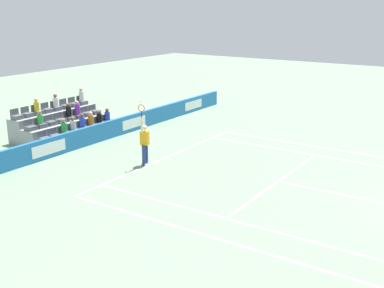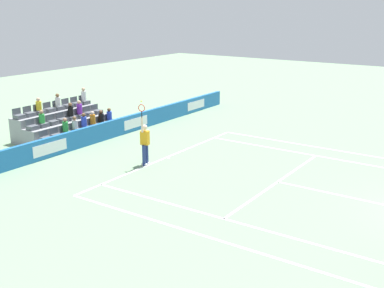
# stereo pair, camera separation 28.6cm
# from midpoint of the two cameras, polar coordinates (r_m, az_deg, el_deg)

# --- Properties ---
(line_baseline) EXTENTS (10.97, 0.10, 0.01)m
(line_baseline) POSITION_cam_midpoint_polar(r_m,az_deg,el_deg) (21.95, -2.70, -1.61)
(line_baseline) COLOR white
(line_baseline) RESTS_ON ground
(line_service) EXTENTS (8.23, 0.10, 0.01)m
(line_service) POSITION_cam_midpoint_polar(r_m,az_deg,el_deg) (19.31, 10.46, -4.38)
(line_service) COLOR white
(line_service) RESTS_ON ground
(line_centre_service) EXTENTS (0.10, 6.40, 0.01)m
(line_centre_service) POSITION_cam_midpoint_polar(r_m,az_deg,el_deg) (18.37, 19.64, -6.18)
(line_centre_service) COLOR white
(line_centre_service) RESTS_ON ground
(line_singles_sideline_left) EXTENTS (0.10, 11.89, 0.01)m
(line_singles_sideline_left) POSITION_cam_midpoint_polar(r_m,az_deg,el_deg) (15.70, 5.73, -9.12)
(line_singles_sideline_left) COLOR white
(line_singles_sideline_left) RESTS_ON ground
(line_singles_sideline_right) EXTENTS (0.10, 11.89, 0.01)m
(line_singles_sideline_right) POSITION_cam_midpoint_polar(r_m,az_deg,el_deg) (22.82, 15.76, -1.52)
(line_singles_sideline_right) COLOR white
(line_singles_sideline_right) RESTS_ON ground
(line_doubles_sideline_left) EXTENTS (0.10, 11.89, 0.01)m
(line_doubles_sideline_left) POSITION_cam_midpoint_polar(r_m,az_deg,el_deg) (14.63, 3.09, -11.04)
(line_doubles_sideline_left) COLOR white
(line_doubles_sideline_left) RESTS_ON ground
(line_doubles_sideline_right) EXTENTS (0.10, 11.89, 0.01)m
(line_doubles_sideline_right) POSITION_cam_midpoint_polar(r_m,az_deg,el_deg) (24.07, 16.83, -0.70)
(line_doubles_sideline_right) COLOR white
(line_doubles_sideline_right) RESTS_ON ground
(line_centre_mark) EXTENTS (0.10, 0.20, 0.01)m
(line_centre_mark) POSITION_cam_midpoint_polar(r_m,az_deg,el_deg) (21.89, -2.49, -1.65)
(line_centre_mark) COLOR white
(line_centre_mark) RESTS_ON ground
(sponsor_barrier) EXTENTS (23.52, 0.22, 0.92)m
(sponsor_barrier) POSITION_cam_midpoint_polar(r_m,az_deg,el_deg) (24.63, -10.91, 1.19)
(sponsor_barrier) COLOR #1E66AD
(sponsor_barrier) RESTS_ON ground
(tennis_player) EXTENTS (0.53, 0.40, 2.85)m
(tennis_player) POSITION_cam_midpoint_polar(r_m,az_deg,el_deg) (20.79, -5.15, 0.17)
(tennis_player) COLOR navy
(tennis_player) RESTS_ON ground
(stadium_stand) EXTENTS (4.96, 2.85, 2.20)m
(stadium_stand) POSITION_cam_midpoint_polar(r_m,az_deg,el_deg) (26.26, -14.45, 2.12)
(stadium_stand) COLOR gray
(stadium_stand) RESTS_ON ground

